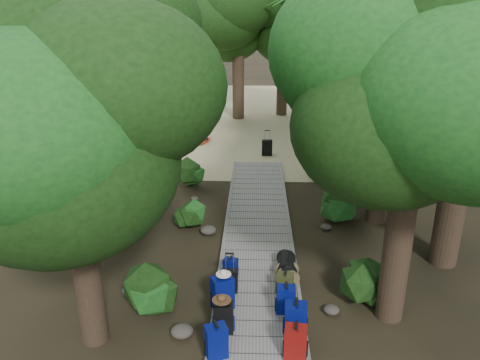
# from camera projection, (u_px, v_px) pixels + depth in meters

# --- Properties ---
(ground) EXTENTS (120.00, 120.00, 0.00)m
(ground) POSITION_uv_depth(u_px,v_px,m) (258.00, 245.00, 13.20)
(ground) COLOR #312818
(ground) RESTS_ON ground
(sand_beach) EXTENTS (40.00, 22.00, 0.02)m
(sand_beach) POSITION_uv_depth(u_px,v_px,m) (257.00, 116.00, 28.14)
(sand_beach) COLOR tan
(sand_beach) RESTS_ON ground
(boardwalk) EXTENTS (2.00, 12.00, 0.12)m
(boardwalk) POSITION_uv_depth(u_px,v_px,m) (258.00, 227.00, 14.11)
(boardwalk) COLOR gray
(boardwalk) RESTS_ON ground
(backpack_left_a) EXTENTS (0.48, 0.41, 0.76)m
(backpack_left_a) POSITION_uv_depth(u_px,v_px,m) (216.00, 340.00, 8.76)
(backpack_left_a) COLOR #050A6D
(backpack_left_a) RESTS_ON boardwalk
(backpack_left_b) EXTENTS (0.41, 0.30, 0.73)m
(backpack_left_b) POSITION_uv_depth(u_px,v_px,m) (224.00, 316.00, 9.46)
(backpack_left_b) COLOR black
(backpack_left_b) RESTS_ON boardwalk
(backpack_left_c) EXTENTS (0.55, 0.50, 0.84)m
(backpack_left_c) POSITION_uv_depth(u_px,v_px,m) (222.00, 291.00, 10.17)
(backpack_left_c) COLOR #050A6D
(backpack_left_c) RESTS_ON boardwalk
(backpack_left_d) EXTENTS (0.39, 0.33, 0.50)m
(backpack_left_d) POSITION_uv_depth(u_px,v_px,m) (231.00, 266.00, 11.45)
(backpack_left_d) COLOR #050A6D
(backpack_left_d) RESTS_ON boardwalk
(backpack_right_a) EXTENTS (0.45, 0.35, 0.75)m
(backpack_right_a) POSITION_uv_depth(u_px,v_px,m) (296.00, 341.00, 8.75)
(backpack_right_a) COLOR maroon
(backpack_right_a) RESTS_ON boardwalk
(backpack_right_b) EXTENTS (0.46, 0.33, 0.79)m
(backpack_right_b) POSITION_uv_depth(u_px,v_px,m) (296.00, 318.00, 9.36)
(backpack_right_b) COLOR #050A6D
(backpack_right_b) RESTS_ON boardwalk
(backpack_right_c) EXTENTS (0.41, 0.30, 0.69)m
(backpack_right_c) POSITION_uv_depth(u_px,v_px,m) (286.00, 298.00, 10.06)
(backpack_right_c) COLOR #050A6D
(backpack_right_c) RESTS_ON boardwalk
(backpack_right_d) EXTENTS (0.41, 0.32, 0.57)m
(backpack_right_d) POSITION_uv_depth(u_px,v_px,m) (285.00, 283.00, 10.72)
(backpack_right_d) COLOR #383B1B
(backpack_right_d) RESTS_ON boardwalk
(duffel_right_khaki) EXTENTS (0.60, 0.67, 0.37)m
(duffel_right_khaki) POSITION_uv_depth(u_px,v_px,m) (287.00, 274.00, 11.22)
(duffel_right_khaki) COLOR brown
(duffel_right_khaki) RESTS_ON boardwalk
(duffel_right_black) EXTENTS (0.50, 0.74, 0.45)m
(duffel_right_black) POSITION_uv_depth(u_px,v_px,m) (287.00, 265.00, 11.56)
(duffel_right_black) COLOR black
(duffel_right_black) RESTS_ON boardwalk
(suitcase_on_boardwalk) EXTENTS (0.37, 0.22, 0.56)m
(suitcase_on_boardwalk) POSITION_uv_depth(u_px,v_px,m) (230.00, 281.00, 10.80)
(suitcase_on_boardwalk) COLOR black
(suitcase_on_boardwalk) RESTS_ON boardwalk
(lone_suitcase_on_sand) EXTENTS (0.46, 0.29, 0.70)m
(lone_suitcase_on_sand) POSITION_uv_depth(u_px,v_px,m) (267.00, 148.00, 20.80)
(lone_suitcase_on_sand) COLOR black
(lone_suitcase_on_sand) RESTS_ON sand_beach
(hat_brown) EXTENTS (0.39, 0.39, 0.12)m
(hat_brown) POSITION_uv_depth(u_px,v_px,m) (222.00, 297.00, 9.33)
(hat_brown) COLOR #51351E
(hat_brown) RESTS_ON backpack_left_b
(hat_white) EXTENTS (0.33, 0.33, 0.11)m
(hat_white) POSITION_uv_depth(u_px,v_px,m) (224.00, 272.00, 10.00)
(hat_white) COLOR silver
(hat_white) RESTS_ON backpack_left_c
(kayak) EXTENTS (1.46, 2.85, 0.28)m
(kayak) POSITION_uv_depth(u_px,v_px,m) (205.00, 140.00, 22.74)
(kayak) COLOR #B72D0F
(kayak) RESTS_ON sand_beach
(sun_lounger) EXTENTS (1.27, 2.02, 0.62)m
(sun_lounger) POSITION_uv_depth(u_px,v_px,m) (337.00, 136.00, 22.79)
(sun_lounger) COLOR silver
(sun_lounger) RESTS_ON sand_beach
(tree_right_a) EXTENTS (4.90, 4.90, 8.16)m
(tree_right_a) POSITION_uv_depth(u_px,v_px,m) (413.00, 135.00, 8.79)
(tree_right_a) COLOR black
(tree_right_a) RESTS_ON ground
(tree_right_b) EXTENTS (5.62, 5.62, 10.04)m
(tree_right_b) POSITION_uv_depth(u_px,v_px,m) (476.00, 69.00, 10.57)
(tree_right_b) COLOR black
(tree_right_b) RESTS_ON ground
(tree_right_c) EXTENTS (5.19, 5.19, 8.98)m
(tree_right_c) POSITION_uv_depth(u_px,v_px,m) (391.00, 76.00, 13.12)
(tree_right_c) COLOR black
(tree_right_c) RESTS_ON ground
(tree_right_d) EXTENTS (5.46, 5.46, 10.01)m
(tree_right_d) POSITION_uv_depth(u_px,v_px,m) (420.00, 49.00, 15.14)
(tree_right_d) COLOR black
(tree_right_d) RESTS_ON ground
(tree_right_e) EXTENTS (5.05, 5.05, 9.10)m
(tree_right_e) POSITION_uv_depth(u_px,v_px,m) (367.00, 54.00, 18.05)
(tree_right_e) COLOR black
(tree_right_e) RESTS_ON ground
(tree_right_f) EXTENTS (6.13, 6.13, 10.95)m
(tree_right_f) POSITION_uv_depth(u_px,v_px,m) (408.00, 27.00, 19.41)
(tree_right_f) COLOR black
(tree_right_f) RESTS_ON ground
(tree_left_a) EXTENTS (4.50, 4.50, 7.51)m
(tree_left_a) POSITION_uv_depth(u_px,v_px,m) (72.00, 165.00, 8.20)
(tree_left_a) COLOR black
(tree_left_a) RESTS_ON ground
(tree_left_b) EXTENTS (4.65, 4.65, 8.38)m
(tree_left_b) POSITION_uv_depth(u_px,v_px,m) (90.00, 95.00, 12.01)
(tree_left_b) COLOR black
(tree_left_b) RESTS_ON ground
(tree_left_c) EXTENTS (4.97, 4.97, 8.65)m
(tree_left_c) POSITION_uv_depth(u_px,v_px,m) (137.00, 73.00, 14.94)
(tree_left_c) COLOR black
(tree_left_c) RESTS_ON ground
(tree_back_a) EXTENTS (5.53, 5.53, 9.58)m
(tree_back_a) POSITION_uv_depth(u_px,v_px,m) (238.00, 34.00, 25.96)
(tree_back_a) COLOR black
(tree_back_a) RESTS_ON ground
(tree_back_b) EXTENTS (5.09, 5.09, 9.09)m
(tree_back_b) POSITION_uv_depth(u_px,v_px,m) (284.00, 37.00, 26.94)
(tree_back_b) COLOR black
(tree_back_b) RESTS_ON ground
(tree_back_c) EXTENTS (4.55, 4.55, 8.20)m
(tree_back_c) POSITION_uv_depth(u_px,v_px,m) (356.00, 47.00, 26.06)
(tree_back_c) COLOR black
(tree_back_c) RESTS_ON ground
(tree_back_d) EXTENTS (5.29, 5.29, 8.82)m
(tree_back_d) POSITION_uv_depth(u_px,v_px,m) (161.00, 41.00, 25.80)
(tree_back_d) COLOR black
(tree_back_d) RESTS_ON ground
(palm_right_a) EXTENTS (4.12, 4.12, 7.03)m
(palm_right_a) POSITION_uv_depth(u_px,v_px,m) (332.00, 89.00, 16.84)
(palm_right_a) COLOR #124013
(palm_right_a) RESTS_ON ground
(palm_right_b) EXTENTS (3.85, 3.85, 7.45)m
(palm_right_b) POSITION_uv_depth(u_px,v_px,m) (374.00, 64.00, 21.98)
(palm_right_b) COLOR #124013
(palm_right_b) RESTS_ON ground
(palm_right_c) EXTENTS (4.24, 4.24, 6.75)m
(palm_right_c) POSITION_uv_depth(u_px,v_px,m) (312.00, 67.00, 23.62)
(palm_right_c) COLOR #124013
(palm_right_c) RESTS_ON ground
(palm_left_a) EXTENTS (4.49, 4.49, 7.14)m
(palm_left_a) POSITION_uv_depth(u_px,v_px,m) (151.00, 82.00, 17.98)
(palm_left_a) COLOR #124013
(palm_left_a) RESTS_ON ground
(rock_left_a) EXTENTS (0.46, 0.42, 0.25)m
(rock_left_a) POSITION_uv_depth(u_px,v_px,m) (182.00, 331.00, 9.56)
(rock_left_a) COLOR #4C473F
(rock_left_a) RESTS_ON ground
(rock_left_b) EXTENTS (0.40, 0.36, 0.22)m
(rock_left_b) POSITION_uv_depth(u_px,v_px,m) (130.00, 290.00, 10.94)
(rock_left_b) COLOR #4C473F
(rock_left_b) RESTS_ON ground
(rock_left_c) EXTENTS (0.47, 0.42, 0.26)m
(rock_left_c) POSITION_uv_depth(u_px,v_px,m) (208.00, 230.00, 13.80)
(rock_left_c) COLOR #4C473F
(rock_left_c) RESTS_ON ground
(rock_left_d) EXTENTS (0.27, 0.24, 0.15)m
(rock_left_d) POSITION_uv_depth(u_px,v_px,m) (195.00, 199.00, 16.15)
(rock_left_d) COLOR #4C473F
(rock_left_d) RESTS_ON ground
(rock_right_a) EXTENTS (0.35, 0.32, 0.19)m
(rock_right_a) POSITION_uv_depth(u_px,v_px,m) (331.00, 310.00, 10.27)
(rock_right_a) COLOR #4C473F
(rock_right_a) RESTS_ON ground
(rock_right_b) EXTENTS (0.42, 0.37, 0.23)m
(rock_right_b) POSITION_uv_depth(u_px,v_px,m) (365.00, 275.00, 11.56)
(rock_right_b) COLOR #4C473F
(rock_right_b) RESTS_ON ground
(rock_right_c) EXTENTS (0.33, 0.29, 0.18)m
(rock_right_c) POSITION_uv_depth(u_px,v_px,m) (326.00, 227.00, 14.08)
(rock_right_c) COLOR #4C473F
(rock_right_c) RESTS_ON ground
(rock_right_d) EXTENTS (0.52, 0.47, 0.28)m
(rock_right_d) POSITION_uv_depth(u_px,v_px,m) (341.00, 188.00, 16.94)
(rock_right_d) COLOR #4C473F
(rock_right_d) RESTS_ON ground
(shrub_left_a) EXTENTS (1.20, 1.20, 1.08)m
(shrub_left_a) POSITION_uv_depth(u_px,v_px,m) (152.00, 293.00, 10.12)
(shrub_left_a) COLOR #144317
(shrub_left_a) RESTS_ON ground
(shrub_left_b) EXTENTS (0.94, 0.94, 0.84)m
(shrub_left_b) POSITION_uv_depth(u_px,v_px,m) (191.00, 217.00, 13.97)
(shrub_left_b) COLOR #144317
(shrub_left_b) RESTS_ON ground
(shrub_left_c) EXTENTS (1.26, 1.26, 1.13)m
(shrub_left_c) POSITION_uv_depth(u_px,v_px,m) (191.00, 174.00, 17.07)
(shrub_left_c) COLOR #144317
(shrub_left_c) RESTS_ON ground
(shrub_right_a) EXTENTS (1.07, 1.07, 0.96)m
(shrub_right_a) POSITION_uv_depth(u_px,v_px,m) (367.00, 279.00, 10.71)
(shrub_right_a) COLOR #144317
(shrub_right_a) RESTS_ON ground
(shrub_right_b) EXTENTS (1.30, 1.30, 1.17)m
(shrub_right_b) POSITION_uv_depth(u_px,v_px,m) (340.00, 206.00, 14.34)
(shrub_right_b) COLOR #144317
(shrub_right_b) RESTS_ON ground
(shrub_right_c) EXTENTS (0.97, 0.97, 0.87)m
(shrub_right_c) POSITION_uv_depth(u_px,v_px,m) (316.00, 168.00, 18.01)
(shrub_right_c) COLOR #144317
(shrub_right_c) RESTS_ON ground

